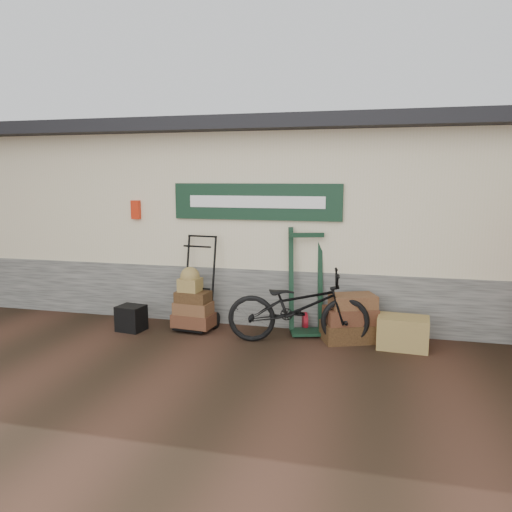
{
  "coord_description": "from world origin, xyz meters",
  "views": [
    {
      "loc": [
        1.53,
        -6.38,
        2.31
      ],
      "look_at": [
        -0.29,
        0.9,
        1.13
      ],
      "focal_mm": 35.0,
      "sensor_mm": 36.0,
      "label": 1
    }
  ],
  "objects_px": {
    "wicker_hamper": "(403,333)",
    "black_trunk": "(131,318)",
    "porter_trolley": "(198,282)",
    "green_barrow": "(306,281)",
    "suitcase_stack": "(350,317)",
    "bicycle": "(298,303)"
  },
  "relations": [
    {
      "from": "bicycle",
      "to": "wicker_hamper",
      "type": "bearing_deg",
      "value": -93.32
    },
    {
      "from": "wicker_hamper",
      "to": "black_trunk",
      "type": "bearing_deg",
      "value": -177.53
    },
    {
      "from": "porter_trolley",
      "to": "wicker_hamper",
      "type": "height_order",
      "value": "porter_trolley"
    },
    {
      "from": "green_barrow",
      "to": "black_trunk",
      "type": "height_order",
      "value": "green_barrow"
    },
    {
      "from": "green_barrow",
      "to": "bicycle",
      "type": "bearing_deg",
      "value": -111.66
    },
    {
      "from": "porter_trolley",
      "to": "black_trunk",
      "type": "bearing_deg",
      "value": -151.63
    },
    {
      "from": "green_barrow",
      "to": "suitcase_stack",
      "type": "bearing_deg",
      "value": -36.73
    },
    {
      "from": "black_trunk",
      "to": "suitcase_stack",
      "type": "bearing_deg",
      "value": 5.58
    },
    {
      "from": "green_barrow",
      "to": "black_trunk",
      "type": "relative_size",
      "value": 4.08
    },
    {
      "from": "green_barrow",
      "to": "bicycle",
      "type": "height_order",
      "value": "green_barrow"
    },
    {
      "from": "porter_trolley",
      "to": "wicker_hamper",
      "type": "distance_m",
      "value": 3.1
    },
    {
      "from": "wicker_hamper",
      "to": "bicycle",
      "type": "bearing_deg",
      "value": -175.16
    },
    {
      "from": "porter_trolley",
      "to": "green_barrow",
      "type": "relative_size",
      "value": 0.92
    },
    {
      "from": "porter_trolley",
      "to": "bicycle",
      "type": "relative_size",
      "value": 0.73
    },
    {
      "from": "porter_trolley",
      "to": "bicycle",
      "type": "xyz_separation_m",
      "value": [
        1.62,
        -0.34,
        -0.15
      ]
    },
    {
      "from": "green_barrow",
      "to": "wicker_hamper",
      "type": "distance_m",
      "value": 1.55
    },
    {
      "from": "suitcase_stack",
      "to": "black_trunk",
      "type": "height_order",
      "value": "suitcase_stack"
    },
    {
      "from": "wicker_hamper",
      "to": "porter_trolley",
      "type": "bearing_deg",
      "value": 175.95
    },
    {
      "from": "suitcase_stack",
      "to": "wicker_hamper",
      "type": "bearing_deg",
      "value": -11.54
    },
    {
      "from": "suitcase_stack",
      "to": "black_trunk",
      "type": "relative_size",
      "value": 2.0
    },
    {
      "from": "black_trunk",
      "to": "green_barrow",
      "type": "bearing_deg",
      "value": 12.04
    },
    {
      "from": "suitcase_stack",
      "to": "wicker_hamper",
      "type": "xyz_separation_m",
      "value": [
        0.72,
        -0.15,
        -0.12
      ]
    }
  ]
}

